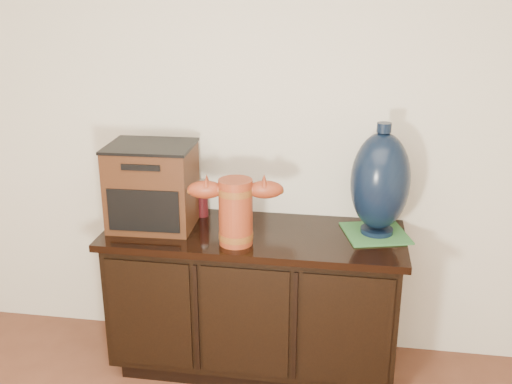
% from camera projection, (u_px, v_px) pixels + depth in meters
% --- Properties ---
extents(sideboard, '(1.46, 0.56, 0.75)m').
position_uv_depth(sideboard, '(254.00, 299.00, 3.04)').
color(sideboard, black).
rests_on(sideboard, ground).
extents(terracotta_vessel, '(0.44, 0.18, 0.31)m').
position_uv_depth(terracotta_vessel, '(236.00, 208.00, 2.73)').
color(terracotta_vessel, '#90371A').
rests_on(terracotta_vessel, sideboard).
extents(tv_radio, '(0.42, 0.35, 0.42)m').
position_uv_depth(tv_radio, '(152.00, 186.00, 2.93)').
color(tv_radio, '#3A1D0E').
rests_on(tv_radio, sideboard).
extents(green_mat, '(0.36, 0.36, 0.01)m').
position_uv_depth(green_mat, '(375.00, 233.00, 2.89)').
color(green_mat, '#306B33').
rests_on(green_mat, sideboard).
extents(lamp_base, '(0.34, 0.34, 0.54)m').
position_uv_depth(lamp_base, '(380.00, 182.00, 2.80)').
color(lamp_base, black).
rests_on(lamp_base, green_mat).
extents(spray_can, '(0.06, 0.06, 0.18)m').
position_uv_depth(spray_can, '(202.00, 200.00, 3.09)').
color(spray_can, '#5E1014').
rests_on(spray_can, sideboard).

